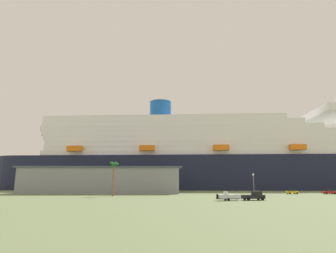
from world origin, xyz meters
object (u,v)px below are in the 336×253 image
(cruise_ship, at_px, (216,160))
(parked_car_yellow_taxi, at_px, (292,192))
(palm_tree, at_px, (114,168))
(parked_car_red_hatchback, at_px, (329,192))
(small_boat_on_trailer, at_px, (230,197))
(street_lamp, at_px, (254,181))
(pickup_truck, at_px, (254,196))

(cruise_ship, height_order, parked_car_yellow_taxi, cruise_ship)
(palm_tree, relative_size, parked_car_yellow_taxi, 2.58)
(parked_car_yellow_taxi, distance_m, parked_car_red_hatchback, 13.77)
(parked_car_yellow_taxi, height_order, parked_car_red_hatchback, same)
(small_boat_on_trailer, distance_m, parked_car_yellow_taxi, 48.08)
(palm_tree, xyz_separation_m, parked_car_yellow_taxi, (64.59, 12.03, -7.89))
(small_boat_on_trailer, xyz_separation_m, street_lamp, (11.41, 14.78, 3.61))
(street_lamp, bearing_deg, parked_car_red_hatchback, 28.15)
(cruise_ship, xyz_separation_m, parked_car_red_hatchback, (28.17, -60.05, -16.14))
(small_boat_on_trailer, xyz_separation_m, palm_tree, (-31.46, 22.81, 7.75))
(small_boat_on_trailer, xyz_separation_m, parked_car_red_hatchback, (46.86, 33.75, -0.13))
(parked_car_red_hatchback, bearing_deg, cruise_ship, 115.13)
(cruise_ship, bearing_deg, street_lamp, -95.26)
(palm_tree, bearing_deg, parked_car_red_hatchback, 7.95)
(small_boat_on_trailer, distance_m, palm_tree, 39.62)
(pickup_truck, xyz_separation_m, small_boat_on_trailer, (-6.28, -1.01, -0.08))
(pickup_truck, height_order, small_boat_on_trailer, pickup_truck)
(palm_tree, distance_m, street_lamp, 43.81)
(palm_tree, bearing_deg, street_lamp, -10.60)
(palm_tree, xyz_separation_m, street_lamp, (42.87, -8.03, -4.15))
(small_boat_on_trailer, bearing_deg, pickup_truck, 9.12)
(palm_tree, bearing_deg, pickup_truck, -30.02)
(parked_car_red_hatchback, bearing_deg, small_boat_on_trailer, -144.23)
(small_boat_on_trailer, distance_m, street_lamp, 19.02)
(street_lamp, height_order, parked_car_red_hatchback, street_lamp)
(pickup_truck, bearing_deg, street_lamp, 69.56)
(pickup_truck, relative_size, small_boat_on_trailer, 0.82)
(cruise_ship, relative_size, small_boat_on_trailer, 37.88)
(small_boat_on_trailer, distance_m, parked_car_red_hatchback, 57.75)
(street_lamp, bearing_deg, parked_car_yellow_taxi, 42.72)
(small_boat_on_trailer, height_order, parked_car_yellow_taxi, small_boat_on_trailer)
(parked_car_red_hatchback, bearing_deg, parked_car_yellow_taxi, 175.46)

